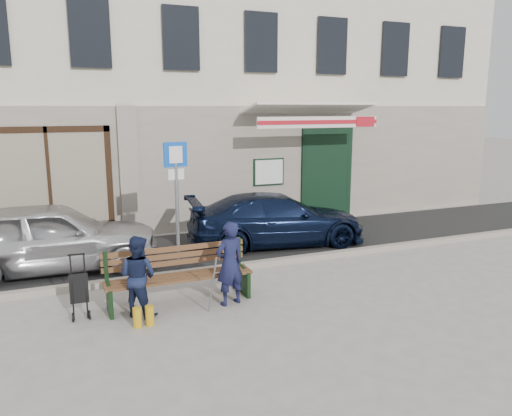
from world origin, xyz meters
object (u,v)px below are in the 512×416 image
stroller (79,290)px  car_silver (51,237)px  car_navy (277,219)px  parking_sign (176,187)px  man (230,263)px  woman (138,276)px  bench (177,277)px

stroller → car_silver: bearing=101.0°
car_navy → parking_sign: size_ratio=1.64×
car_navy → car_silver: bearing=98.4°
car_navy → man: bearing=150.8°
man → stroller: man is taller
car_silver → man: same height
woman → stroller: 0.93m
man → woman: man is taller
car_navy → parking_sign: parking_sign is taller
car_silver → woman: size_ratio=3.21×
bench → woman: 0.72m
parking_sign → woman: size_ratio=1.99×
parking_sign → stroller: 2.78m
bench → parking_sign: bearing=75.4°
car_silver → stroller: bearing=-169.9°
car_silver → woman: 3.04m
car_navy → man: 3.74m
car_silver → woman: bearing=-154.7°
bench → man: 0.90m
parking_sign → stroller: (-1.93, -1.55, -1.25)m
parking_sign → woman: bearing=-129.3°
parking_sign → bench: (-0.42, -1.63, -1.22)m
car_navy → man: (-2.22, -3.01, 0.09)m
car_navy → man: man is taller
car_navy → bench: size_ratio=1.73×
car_navy → parking_sign: (-2.59, -1.03, 1.08)m
car_silver → car_navy: bearing=-87.1°
car_silver → stroller: (0.37, -2.48, -0.27)m
car_silver → man: (2.67, -2.90, -0.00)m
car_silver → car_navy: (4.89, 0.10, -0.09)m
man → parking_sign: bearing=-94.0°
car_navy → woman: bearing=135.4°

